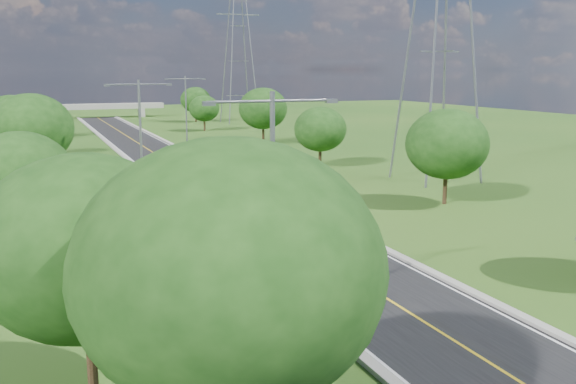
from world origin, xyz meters
name	(u,v)px	position (x,y,z in m)	size (l,w,h in m)	color
ground	(173,165)	(0.00, 60.00, 0.00)	(260.00, 260.00, 0.00)	#224A14
road	(163,158)	(0.00, 66.00, 0.03)	(8.00, 150.00, 0.06)	black
curb_left	(128,160)	(-4.25, 66.00, 0.11)	(0.50, 150.00, 0.22)	gray
curb_right	(196,156)	(4.25, 66.00, 0.11)	(0.50, 150.00, 0.22)	gray
speed_limit_sign	(286,178)	(5.20, 37.98, 1.60)	(0.55, 0.09, 2.40)	slate
overpass	(97,107)	(0.00, 140.00, 2.41)	(30.00, 3.00, 3.20)	gray
streetlight_near_left	(273,188)	(-6.00, 12.00, 5.94)	(5.90, 0.25, 10.00)	slate
streetlight_mid_left	(140,126)	(-6.00, 45.00, 5.94)	(5.90, 0.25, 10.00)	slate
streetlight_far_right	(186,105)	(6.00, 78.00, 5.94)	(5.90, 0.25, 10.00)	slate
power_tower_near	(440,36)	(22.00, 40.00, 14.01)	(9.00, 6.40, 28.00)	slate
power_tower_far	(239,54)	(26.00, 115.00, 14.01)	(9.00, 6.40, 28.00)	slate
tree_la	(85,247)	(-14.00, 8.00, 5.27)	(7.14, 7.14, 8.30)	black
tree_lb	(20,176)	(-16.00, 28.00, 4.64)	(6.30, 6.30, 7.33)	black
tree_lc	(31,129)	(-15.00, 50.00, 5.58)	(7.56, 7.56, 8.79)	black
tree_ld	(11,118)	(-17.00, 74.00, 4.95)	(6.72, 6.72, 7.82)	black
tree_le	(31,111)	(-14.50, 98.00, 4.33)	(5.88, 5.88, 6.84)	black
tree_lf	(229,271)	(-11.00, 2.00, 5.89)	(7.98, 7.98, 9.28)	black
tree_rb	(447,144)	(16.00, 30.00, 4.95)	(6.72, 6.72, 7.82)	black
tree_rc	(320,129)	(15.00, 52.00, 4.33)	(5.88, 5.88, 6.84)	black
tree_rd	(263,109)	(17.00, 76.00, 5.27)	(7.14, 7.14, 8.30)	black
tree_re	(204,108)	(14.50, 100.00, 4.02)	(5.46, 5.46, 6.35)	black
tree_rf	(196,100)	(18.00, 120.00, 4.64)	(6.30, 6.30, 7.33)	black
bus_outbound	(265,187)	(1.76, 34.12, 1.75)	(2.84, 12.14, 3.38)	white
bus_inbound	(181,170)	(-2.19, 46.42, 1.51)	(2.43, 10.41, 2.90)	beige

